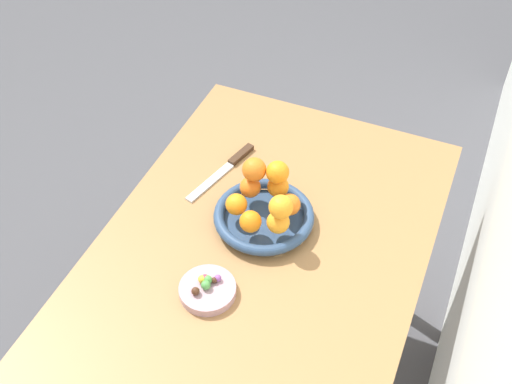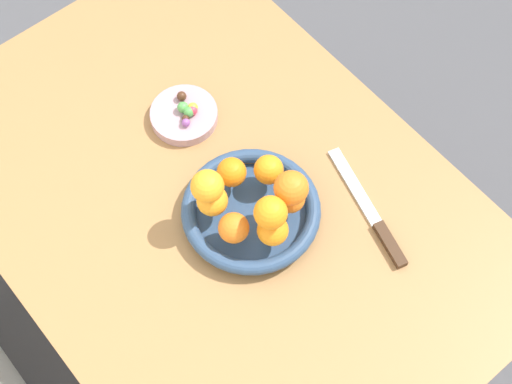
% 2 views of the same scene
% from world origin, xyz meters
% --- Properties ---
extents(dining_table, '(1.10, 0.76, 0.74)m').
position_xyz_m(dining_table, '(0.00, 0.00, 0.65)').
color(dining_table, '#9E7042').
rests_on(dining_table, ground_plane).
extents(fruit_bowl, '(0.25, 0.25, 0.04)m').
position_xyz_m(fruit_bowl, '(-0.07, -0.02, 0.76)').
color(fruit_bowl, navy).
rests_on(fruit_bowl, dining_table).
extents(candy_dish, '(0.13, 0.13, 0.02)m').
position_xyz_m(candy_dish, '(0.17, -0.06, 0.75)').
color(candy_dish, '#B28C99').
rests_on(candy_dish, dining_table).
extents(orange_0, '(0.06, 0.06, 0.06)m').
position_xyz_m(orange_0, '(-0.03, 0.03, 0.81)').
color(orange_0, orange).
rests_on(orange_0, fruit_bowl).
extents(orange_1, '(0.05, 0.05, 0.05)m').
position_xyz_m(orange_1, '(-0.10, 0.03, 0.81)').
color(orange_1, orange).
rests_on(orange_1, fruit_bowl).
extents(orange_2, '(0.05, 0.05, 0.05)m').
position_xyz_m(orange_2, '(-0.14, -0.01, 0.81)').
color(orange_2, orange).
rests_on(orange_2, fruit_bowl).
extents(orange_3, '(0.05, 0.05, 0.05)m').
position_xyz_m(orange_3, '(-0.12, -0.08, 0.81)').
color(orange_3, orange).
rests_on(orange_3, fruit_bowl).
extents(orange_4, '(0.05, 0.05, 0.05)m').
position_xyz_m(orange_4, '(-0.05, -0.09, 0.81)').
color(orange_4, orange).
rests_on(orange_4, fruit_bowl).
extents(orange_5, '(0.05, 0.05, 0.05)m').
position_xyz_m(orange_5, '(-0.01, -0.03, 0.81)').
color(orange_5, orange).
rests_on(orange_5, fruit_bowl).
extents(orange_6, '(0.06, 0.06, 0.06)m').
position_xyz_m(orange_6, '(-0.12, -0.07, 0.86)').
color(orange_6, orange).
rests_on(orange_6, orange_3).
extents(orange_7, '(0.06, 0.06, 0.06)m').
position_xyz_m(orange_7, '(-0.14, -0.01, 0.86)').
color(orange_7, orange).
rests_on(orange_7, orange_2).
extents(orange_8, '(0.06, 0.06, 0.06)m').
position_xyz_m(orange_8, '(-0.03, 0.03, 0.86)').
color(orange_8, orange).
rests_on(orange_8, orange_0).
extents(candy_ball_0, '(0.02, 0.02, 0.02)m').
position_xyz_m(candy_ball_0, '(0.19, -0.08, 0.77)').
color(candy_ball_0, '#472819').
rests_on(candy_ball_0, candy_dish).
extents(candy_ball_1, '(0.02, 0.02, 0.02)m').
position_xyz_m(candy_ball_1, '(0.16, -0.07, 0.77)').
color(candy_ball_1, '#C6384C').
rests_on(candy_ball_1, candy_dish).
extents(candy_ball_2, '(0.02, 0.02, 0.02)m').
position_xyz_m(candy_ball_2, '(0.14, -0.05, 0.77)').
color(candy_ball_2, '#8C4C99').
rests_on(candy_ball_2, candy_dish).
extents(candy_ball_3, '(0.02, 0.02, 0.02)m').
position_xyz_m(candy_ball_3, '(0.16, -0.08, 0.77)').
color(candy_ball_3, gold).
rests_on(candy_ball_3, candy_dish).
extents(candy_ball_4, '(0.02, 0.02, 0.02)m').
position_xyz_m(candy_ball_4, '(0.16, -0.06, 0.77)').
color(candy_ball_4, '#4C9947').
rests_on(candy_ball_4, candy_dish).
extents(candy_ball_5, '(0.01, 0.01, 0.01)m').
position_xyz_m(candy_ball_5, '(0.15, -0.05, 0.77)').
color(candy_ball_5, '#472819').
rests_on(candy_ball_5, candy_dish).
extents(candy_ball_6, '(0.02, 0.02, 0.02)m').
position_xyz_m(candy_ball_6, '(0.17, -0.06, 0.77)').
color(candy_ball_6, '#4C9947').
rests_on(candy_ball_6, candy_dish).
extents(knife, '(0.26, 0.09, 0.01)m').
position_xyz_m(knife, '(-0.22, -0.19, 0.75)').
color(knife, '#3F2819').
rests_on(knife, dining_table).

